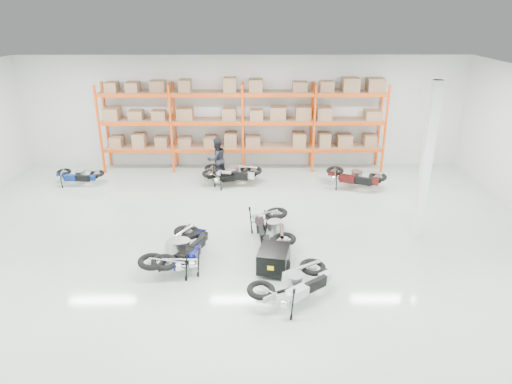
{
  "coord_description": "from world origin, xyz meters",
  "views": [
    {
      "loc": [
        0.41,
        -11.44,
        6.28
      ],
      "look_at": [
        0.49,
        1.19,
        1.1
      ],
      "focal_mm": 32.0,
      "sensor_mm": 36.0,
      "label": 1
    }
  ],
  "objects_px": {
    "moto_back_b": "(232,169)",
    "moto_back_c": "(231,171)",
    "person_back": "(217,159)",
    "moto_blue_centre": "(184,243)",
    "moto_touring_right": "(271,223)",
    "moto_back_d": "(355,173)",
    "trailer": "(274,259)",
    "moto_black_far_left": "(179,244)",
    "moto_silver_left": "(295,279)",
    "moto_back_a": "(78,172)"
  },
  "relations": [
    {
      "from": "moto_back_b",
      "to": "moto_back_c",
      "type": "xyz_separation_m",
      "value": [
        -0.03,
        -0.14,
        -0.04
      ]
    },
    {
      "from": "moto_back_c",
      "to": "moto_back_b",
      "type": "bearing_deg",
      "value": -28.97
    },
    {
      "from": "person_back",
      "to": "moto_blue_centre",
      "type": "bearing_deg",
      "value": 51.79
    },
    {
      "from": "moto_touring_right",
      "to": "moto_blue_centre",
      "type": "bearing_deg",
      "value": -156.69
    },
    {
      "from": "moto_blue_centre",
      "to": "moto_back_c",
      "type": "height_order",
      "value": "moto_blue_centre"
    },
    {
      "from": "moto_touring_right",
      "to": "moto_back_d",
      "type": "height_order",
      "value": "moto_touring_right"
    },
    {
      "from": "moto_touring_right",
      "to": "moto_back_b",
      "type": "relative_size",
      "value": 1.04
    },
    {
      "from": "moto_back_b",
      "to": "moto_back_c",
      "type": "relative_size",
      "value": 1.07
    },
    {
      "from": "moto_blue_centre",
      "to": "person_back",
      "type": "bearing_deg",
      "value": -82.92
    },
    {
      "from": "moto_blue_centre",
      "to": "person_back",
      "type": "height_order",
      "value": "person_back"
    },
    {
      "from": "moto_blue_centre",
      "to": "moto_back_b",
      "type": "bearing_deg",
      "value": -88.81
    },
    {
      "from": "moto_blue_centre",
      "to": "moto_back_d",
      "type": "distance_m",
      "value": 7.65
    },
    {
      "from": "person_back",
      "to": "trailer",
      "type": "bearing_deg",
      "value": 71.3
    },
    {
      "from": "moto_black_far_left",
      "to": "moto_back_b",
      "type": "distance_m",
      "value": 5.99
    },
    {
      "from": "moto_silver_left",
      "to": "trailer",
      "type": "xyz_separation_m",
      "value": [
        -0.42,
        1.21,
        -0.2
      ]
    },
    {
      "from": "moto_silver_left",
      "to": "moto_back_c",
      "type": "bearing_deg",
      "value": -23.34
    },
    {
      "from": "moto_back_c",
      "to": "moto_back_d",
      "type": "xyz_separation_m",
      "value": [
        4.57,
        -0.36,
        0.04
      ]
    },
    {
      "from": "moto_blue_centre",
      "to": "moto_black_far_left",
      "type": "xyz_separation_m",
      "value": [
        -0.13,
        -0.08,
        0.02
      ]
    },
    {
      "from": "trailer",
      "to": "moto_blue_centre",
      "type": "bearing_deg",
      "value": -178.1
    },
    {
      "from": "moto_black_far_left",
      "to": "person_back",
      "type": "bearing_deg",
      "value": -70.96
    },
    {
      "from": "moto_black_far_left",
      "to": "moto_touring_right",
      "type": "distance_m",
      "value": 2.73
    },
    {
      "from": "moto_touring_right",
      "to": "trailer",
      "type": "height_order",
      "value": "moto_touring_right"
    },
    {
      "from": "moto_back_d",
      "to": "person_back",
      "type": "xyz_separation_m",
      "value": [
        -5.12,
        0.93,
        0.24
      ]
    },
    {
      "from": "moto_black_far_left",
      "to": "trailer",
      "type": "distance_m",
      "value": 2.45
    },
    {
      "from": "person_back",
      "to": "moto_back_d",
      "type": "bearing_deg",
      "value": 135.06
    },
    {
      "from": "moto_blue_centre",
      "to": "person_back",
      "type": "distance_m",
      "value": 6.25
    },
    {
      "from": "moto_silver_left",
      "to": "moto_back_d",
      "type": "xyz_separation_m",
      "value": [
        2.79,
        6.94,
        0.01
      ]
    },
    {
      "from": "moto_back_d",
      "to": "trailer",
      "type": "bearing_deg",
      "value": 175.2
    },
    {
      "from": "moto_touring_right",
      "to": "moto_back_c",
      "type": "distance_m",
      "value": 4.68
    },
    {
      "from": "moto_back_a",
      "to": "moto_back_b",
      "type": "bearing_deg",
      "value": -81.06
    },
    {
      "from": "moto_black_far_left",
      "to": "moto_back_d",
      "type": "distance_m",
      "value": 7.8
    },
    {
      "from": "moto_black_far_left",
      "to": "moto_back_c",
      "type": "height_order",
      "value": "moto_black_far_left"
    },
    {
      "from": "moto_blue_centre",
      "to": "moto_silver_left",
      "type": "bearing_deg",
      "value": 159.67
    },
    {
      "from": "moto_back_b",
      "to": "moto_back_c",
      "type": "height_order",
      "value": "moto_back_b"
    },
    {
      "from": "trailer",
      "to": "moto_back_c",
      "type": "distance_m",
      "value": 6.23
    },
    {
      "from": "moto_back_d",
      "to": "moto_back_a",
      "type": "bearing_deg",
      "value": 112.27
    },
    {
      "from": "moto_black_far_left",
      "to": "moto_back_b",
      "type": "bearing_deg",
      "value": -76.83
    },
    {
      "from": "moto_blue_centre",
      "to": "moto_back_b",
      "type": "height_order",
      "value": "moto_blue_centre"
    },
    {
      "from": "moto_black_far_left",
      "to": "moto_back_d",
      "type": "xyz_separation_m",
      "value": [
        5.64,
        5.39,
        -0.03
      ]
    },
    {
      "from": "moto_touring_right",
      "to": "moto_silver_left",
      "type": "bearing_deg",
      "value": -85.48
    },
    {
      "from": "moto_back_c",
      "to": "moto_back_d",
      "type": "bearing_deg",
      "value": -111.99
    },
    {
      "from": "moto_silver_left",
      "to": "moto_back_b",
      "type": "relative_size",
      "value": 0.99
    },
    {
      "from": "moto_back_a",
      "to": "moto_silver_left",
      "type": "bearing_deg",
      "value": -126.31
    },
    {
      "from": "moto_black_far_left",
      "to": "person_back",
      "type": "xyz_separation_m",
      "value": [
        0.52,
        6.32,
        0.21
      ]
    },
    {
      "from": "moto_blue_centre",
      "to": "moto_back_a",
      "type": "height_order",
      "value": "moto_blue_centre"
    },
    {
      "from": "moto_touring_right",
      "to": "moto_back_c",
      "type": "xyz_separation_m",
      "value": [
        -1.35,
        4.48,
        -0.06
      ]
    },
    {
      "from": "moto_back_b",
      "to": "moto_back_d",
      "type": "bearing_deg",
      "value": -85.02
    },
    {
      "from": "moto_blue_centre",
      "to": "moto_black_far_left",
      "type": "distance_m",
      "value": 0.15
    },
    {
      "from": "moto_black_far_left",
      "to": "moto_touring_right",
      "type": "bearing_deg",
      "value": -128.68
    },
    {
      "from": "moto_silver_left",
      "to": "moto_back_c",
      "type": "distance_m",
      "value": 7.51
    }
  ]
}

